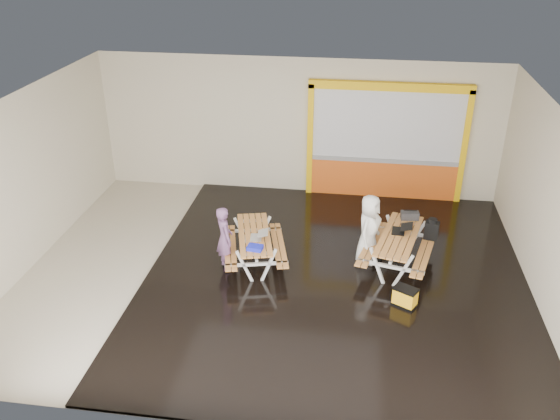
% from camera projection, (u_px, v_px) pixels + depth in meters
% --- Properties ---
extents(room, '(10.02, 8.02, 3.52)m').
position_uv_depth(room, '(273.00, 196.00, 10.98)').
color(room, beige).
rests_on(room, ground).
extents(deck, '(7.50, 7.98, 0.05)m').
position_uv_depth(deck, '(335.00, 278.00, 11.60)').
color(deck, black).
rests_on(deck, room).
extents(kiosk, '(3.88, 0.16, 3.00)m').
position_uv_depth(kiosk, '(386.00, 145.00, 14.31)').
color(kiosk, '#DF5C1A').
rests_on(kiosk, room).
extents(picnic_table_left, '(1.62, 2.04, 0.72)m').
position_uv_depth(picnic_table_left, '(254.00, 241.00, 11.85)').
color(picnic_table_left, '#C27E3B').
rests_on(picnic_table_left, deck).
extents(picnic_table_right, '(1.71, 2.17, 0.77)m').
position_uv_depth(picnic_table_right, '(398.00, 243.00, 11.72)').
color(picnic_table_right, '#C27E3B').
rests_on(picnic_table_right, deck).
extents(person_left, '(0.53, 0.59, 1.36)m').
position_uv_depth(person_left, '(225.00, 238.00, 11.54)').
color(person_left, '#6E4871').
rests_on(person_left, deck).
extents(person_right, '(0.69, 0.84, 1.48)m').
position_uv_depth(person_right, '(369.00, 229.00, 11.79)').
color(person_right, white).
rests_on(person_right, deck).
extents(laptop_left, '(0.39, 0.36, 0.15)m').
position_uv_depth(laptop_left, '(259.00, 236.00, 11.59)').
color(laptop_left, silver).
rests_on(laptop_left, picnic_table_left).
extents(laptop_right, '(0.44, 0.39, 0.17)m').
position_uv_depth(laptop_right, '(401.00, 229.00, 11.73)').
color(laptop_right, black).
rests_on(laptop_right, picnic_table_right).
extents(blue_pouch, '(0.31, 0.24, 0.08)m').
position_uv_depth(blue_pouch, '(255.00, 248.00, 11.19)').
color(blue_pouch, '#1820C0').
rests_on(blue_pouch, picnic_table_left).
extents(toolbox, '(0.39, 0.22, 0.22)m').
position_uv_depth(toolbox, '(410.00, 215.00, 12.21)').
color(toolbox, black).
rests_on(toolbox, picnic_table_right).
extents(backpack, '(0.32, 0.24, 0.48)m').
position_uv_depth(backpack, '(432.00, 229.00, 11.98)').
color(backpack, black).
rests_on(backpack, picnic_table_right).
extents(dark_case, '(0.51, 0.48, 0.15)m').
position_uv_depth(dark_case, '(370.00, 257.00, 12.13)').
color(dark_case, black).
rests_on(dark_case, deck).
extents(fluke_bag, '(0.51, 0.45, 0.37)m').
position_uv_depth(fluke_bag, '(405.00, 297.00, 10.66)').
color(fluke_bag, black).
rests_on(fluke_bag, deck).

